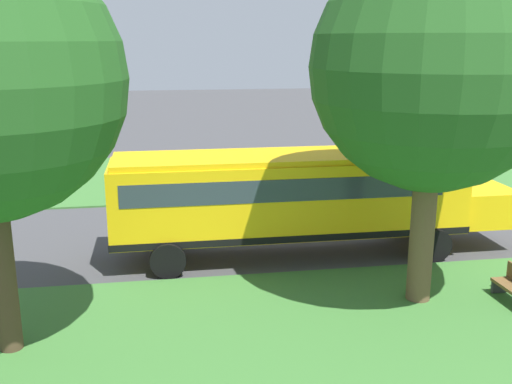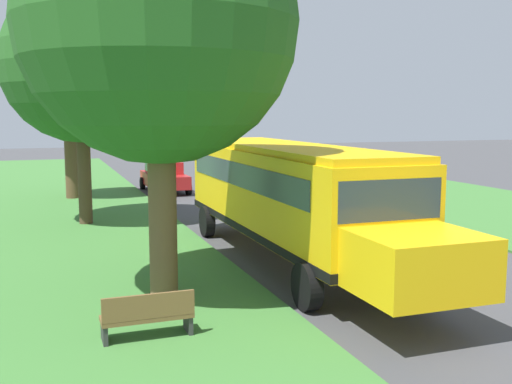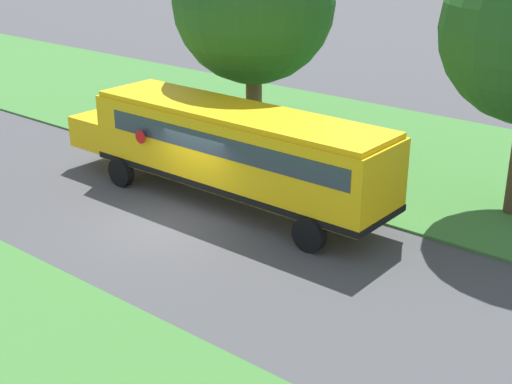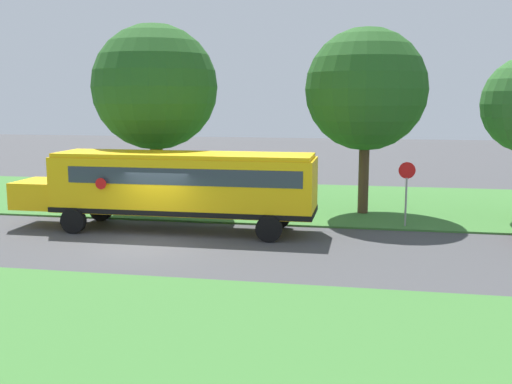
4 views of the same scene
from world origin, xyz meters
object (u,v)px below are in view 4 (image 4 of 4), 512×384
Objects in this scene: oak_tree_roadside_mid at (365,88)px; stop_sign at (406,186)px; school_bus at (177,184)px; oak_tree_beside_bus at (152,87)px; park_bench at (118,197)px.

oak_tree_roadside_mid reaches higher than stop_sign.
oak_tree_roadside_mid reaches higher than school_bus.
school_bus is 5.97m from oak_tree_beside_bus.
school_bus is at bearing -57.07° from oak_tree_roadside_mid.
oak_tree_roadside_mid is at bearing -144.74° from stop_sign.
oak_tree_roadside_mid is at bearing 122.93° from school_bus.
oak_tree_beside_bus is at bearing -84.77° from oak_tree_roadside_mid.
stop_sign reaches higher than park_bench.
oak_tree_roadside_mid is 5.07m from stop_sign.
stop_sign is at bearing 79.98° from park_bench.
school_bus is 1.43× the size of oak_tree_beside_bus.
school_bus reaches higher than stop_sign.
stop_sign is 13.93m from park_bench.
oak_tree_roadside_mid is at bearing 90.61° from park_bench.
oak_tree_beside_bus reaches higher than stop_sign.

